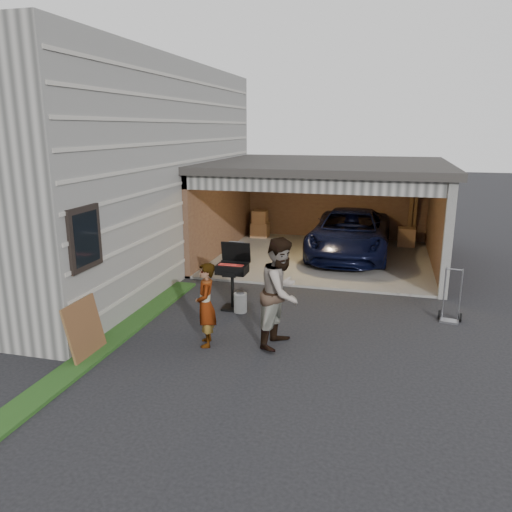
# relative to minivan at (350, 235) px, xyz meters

# --- Properties ---
(ground) EXTENTS (80.00, 80.00, 0.00)m
(ground) POSITION_rel_minivan_xyz_m (-1.49, -6.90, -0.68)
(ground) COLOR black
(ground) RESTS_ON ground
(house) EXTENTS (7.00, 11.00, 5.50)m
(house) POSITION_rel_minivan_xyz_m (-7.49, -2.90, 2.07)
(house) COLOR #474744
(house) RESTS_ON ground
(groundcover_strip) EXTENTS (0.50, 8.00, 0.06)m
(groundcover_strip) POSITION_rel_minivan_xyz_m (-3.74, -7.90, -0.65)
(groundcover_strip) COLOR #193814
(groundcover_strip) RESTS_ON ground
(garage) EXTENTS (6.80, 6.30, 2.90)m
(garage) POSITION_rel_minivan_xyz_m (-0.72, -0.11, 1.18)
(garage) COLOR #605E59
(garage) RESTS_ON ground
(minivan) EXTENTS (2.32, 4.95, 1.37)m
(minivan) POSITION_rel_minivan_xyz_m (0.00, 0.00, 0.00)
(minivan) COLOR black
(minivan) RESTS_ON ground
(woman) EXTENTS (0.54, 0.65, 1.54)m
(woman) POSITION_rel_minivan_xyz_m (-1.99, -7.14, 0.08)
(woman) COLOR silver
(woman) RESTS_ON ground
(man) EXTENTS (0.95, 1.11, 2.00)m
(man) POSITION_rel_minivan_xyz_m (-0.69, -6.78, 0.31)
(man) COLOR #4F231F
(man) RESTS_ON ground
(bbq_grill) EXTENTS (0.65, 0.57, 1.44)m
(bbq_grill) POSITION_rel_minivan_xyz_m (-2.09, -5.21, 0.17)
(bbq_grill) COLOR black
(bbq_grill) RESTS_ON ground
(propane_tank) EXTENTS (0.35, 0.35, 0.42)m
(propane_tank) POSITION_rel_minivan_xyz_m (-1.87, -5.39, -0.47)
(propane_tank) COLOR silver
(propane_tank) RESTS_ON ground
(plywood_panel) EXTENTS (0.25, 0.91, 1.00)m
(plywood_panel) POSITION_rel_minivan_xyz_m (-3.83, -8.13, -0.18)
(plywood_panel) COLOR brown
(plywood_panel) RESTS_ON ground
(hand_truck) EXTENTS (0.48, 0.39, 1.11)m
(hand_truck) POSITION_rel_minivan_xyz_m (2.43, -4.78, -0.47)
(hand_truck) COLOR gray
(hand_truck) RESTS_ON ground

